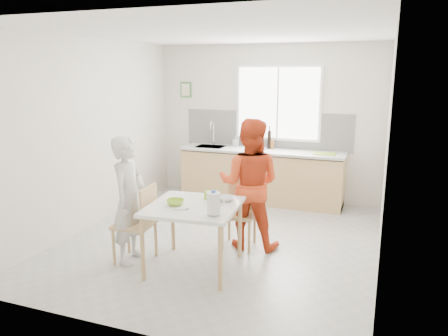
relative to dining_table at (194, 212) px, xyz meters
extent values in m
plane|color=#B7B7B2|center=(0.00, 0.89, -0.69)|extent=(4.50, 4.50, 0.00)
plane|color=silver|center=(0.00, 3.14, 0.66)|extent=(4.00, 0.00, 4.00)
plane|color=silver|center=(0.00, -1.36, 0.66)|extent=(4.00, 0.00, 4.00)
plane|color=silver|center=(-2.00, 0.89, 0.66)|extent=(0.00, 4.50, 4.50)
plane|color=silver|center=(2.00, 0.89, 0.66)|extent=(0.00, 4.50, 4.50)
plane|color=white|center=(0.00, 0.89, 2.01)|extent=(4.50, 4.50, 0.00)
cube|color=white|center=(0.20, 3.12, 1.01)|extent=(1.50, 0.03, 1.30)
cube|color=white|center=(0.20, 3.10, 1.01)|extent=(1.40, 0.02, 1.20)
cube|color=white|center=(0.20, 3.10, 1.01)|extent=(0.03, 0.03, 1.20)
cube|color=white|center=(0.00, 3.13, 0.54)|extent=(3.00, 0.02, 0.65)
cube|color=#407D39|center=(-1.55, 3.12, 1.21)|extent=(0.22, 0.02, 0.28)
cube|color=beige|center=(-1.55, 3.11, 1.21)|extent=(0.16, 0.01, 0.22)
cube|color=#DDB177|center=(0.00, 2.84, -0.26)|extent=(2.80, 0.60, 0.86)
cube|color=#3F3326|center=(0.00, 2.84, -0.64)|extent=(2.80, 0.54, 0.10)
cube|color=silver|center=(0.00, 2.84, 0.21)|extent=(2.84, 0.64, 0.04)
cube|color=#A5A5AA|center=(-0.95, 2.84, 0.22)|extent=(0.50, 0.40, 0.03)
cylinder|color=silver|center=(-0.95, 3.00, 0.41)|extent=(0.02, 0.02, 0.36)
torus|color=silver|center=(-0.95, 2.93, 0.59)|extent=(0.02, 0.18, 0.18)
cube|color=white|center=(0.00, 0.00, 0.06)|extent=(1.08, 1.08, 0.04)
cylinder|color=#DDB177|center=(-0.40, -0.47, -0.33)|extent=(0.05, 0.05, 0.71)
cylinder|color=#DDB177|center=(-0.47, 0.40, -0.33)|extent=(0.05, 0.05, 0.71)
cylinder|color=#DDB177|center=(0.47, -0.40, -0.33)|extent=(0.05, 0.05, 0.71)
cylinder|color=#DDB177|center=(0.40, 0.47, -0.33)|extent=(0.05, 0.05, 0.71)
cube|color=#DDB177|center=(-0.75, -0.07, -0.22)|extent=(0.47, 0.47, 0.04)
cube|color=#DDB177|center=(-0.55, -0.05, 0.02)|extent=(0.07, 0.41, 0.45)
cylinder|color=#DDB177|center=(-0.95, 0.10, -0.47)|extent=(0.04, 0.04, 0.44)
cylinder|color=#DDB177|center=(-0.91, -0.27, -0.47)|extent=(0.04, 0.04, 0.44)
cylinder|color=#DDB177|center=(-0.58, 0.13, -0.47)|extent=(0.04, 0.04, 0.44)
cylinder|color=#DDB177|center=(-0.55, -0.23, -0.47)|extent=(0.04, 0.04, 0.44)
cube|color=#DDB177|center=(0.28, 0.78, -0.25)|extent=(0.44, 0.44, 0.04)
cube|color=#DDB177|center=(0.26, 0.96, -0.02)|extent=(0.39, 0.06, 0.43)
cylinder|color=#DDB177|center=(0.12, 0.59, -0.48)|extent=(0.04, 0.04, 0.42)
cylinder|color=#DDB177|center=(0.47, 0.62, -0.48)|extent=(0.04, 0.04, 0.42)
cylinder|color=#DDB177|center=(0.09, 0.94, -0.48)|extent=(0.04, 0.04, 0.42)
cylinder|color=#DDB177|center=(0.44, 0.97, -0.48)|extent=(0.04, 0.04, 0.42)
imported|color=silver|center=(-0.80, -0.07, 0.07)|extent=(0.41, 0.58, 1.52)
imported|color=red|center=(0.40, 0.85, 0.15)|extent=(0.87, 0.70, 1.68)
imported|color=#97CC2F|center=(-0.19, -0.07, 0.11)|extent=(0.22, 0.22, 0.06)
imported|color=silver|center=(0.28, 0.28, 0.10)|extent=(0.23, 0.23, 0.05)
cylinder|color=white|center=(0.34, -0.25, 0.21)|extent=(0.14, 0.14, 0.23)
cylinder|color=blue|center=(0.34, -0.25, 0.33)|extent=(0.05, 0.05, 0.03)
torus|color=white|center=(0.41, -0.25, 0.23)|extent=(0.11, 0.03, 0.11)
cube|color=#8CD030|center=(0.07, 0.29, 0.12)|extent=(0.11, 0.11, 0.09)
cylinder|color=#A5A5AA|center=(-0.06, -0.23, 0.09)|extent=(0.15, 0.08, 0.01)
cube|color=#98C42D|center=(1.06, 2.81, 0.24)|extent=(0.35, 0.26, 0.01)
cylinder|color=black|center=(0.09, 2.99, 0.39)|extent=(0.07, 0.07, 0.32)
cylinder|color=black|center=(-0.17, 3.02, 0.38)|extent=(0.07, 0.07, 0.30)
cylinder|color=brown|center=(0.15, 2.97, 0.31)|extent=(0.06, 0.06, 0.16)
imported|color=#999999|center=(-0.54, 3.03, 0.32)|extent=(0.10, 0.10, 0.18)
camera|label=1|loc=(1.97, -4.30, 1.57)|focal=35.00mm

